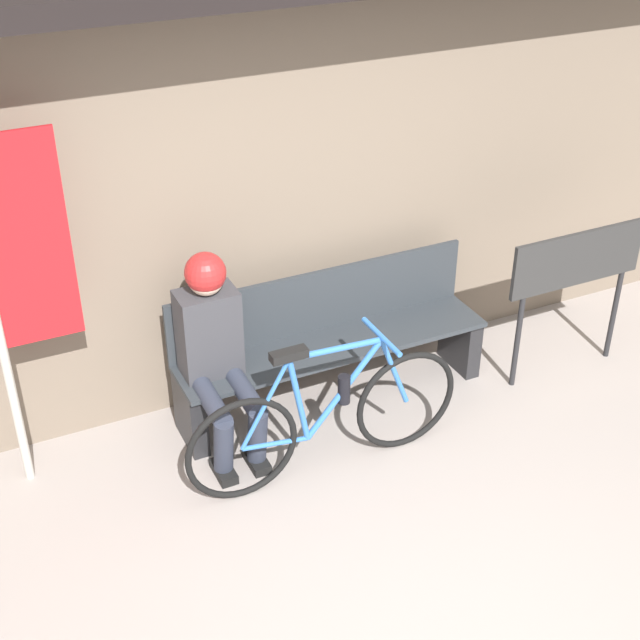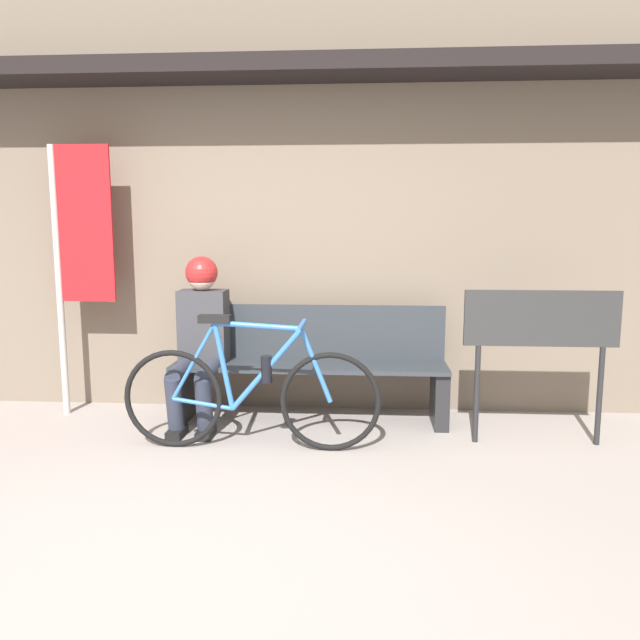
% 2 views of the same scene
% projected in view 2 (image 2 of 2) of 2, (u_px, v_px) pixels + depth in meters
% --- Properties ---
extents(ground_plane, '(24.00, 24.00, 0.00)m').
position_uv_depth(ground_plane, '(167.00, 558.00, 2.67)').
color(ground_plane, gray).
extents(storefront_wall, '(12.00, 0.56, 3.20)m').
position_uv_depth(storefront_wall, '(254.00, 192.00, 4.73)').
color(storefront_wall, '#756656').
rests_on(storefront_wall, ground_plane).
extents(park_bench_near, '(1.96, 0.42, 0.83)m').
position_uv_depth(park_bench_near, '(310.00, 366.00, 4.53)').
color(park_bench_near, '#2D3338').
rests_on(park_bench_near, ground_plane).
extents(bicycle, '(1.64, 0.40, 0.86)m').
position_uv_depth(bicycle, '(251.00, 394.00, 3.94)').
color(bicycle, black).
rests_on(bicycle, ground_plane).
extents(person_seated, '(0.34, 0.63, 1.20)m').
position_uv_depth(person_seated, '(200.00, 329.00, 4.42)').
color(person_seated, '#2D3342').
rests_on(person_seated, ground_plane).
extents(banner_pole, '(0.45, 0.05, 1.99)m').
position_uv_depth(banner_pole, '(76.00, 245.00, 4.55)').
color(banner_pole, '#B7B2A8').
rests_on(banner_pole, ground_plane).
extents(signboard, '(0.98, 0.04, 1.01)m').
position_uv_depth(signboard, '(541.00, 329.00, 3.98)').
color(signboard, '#232326').
rests_on(signboard, ground_plane).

